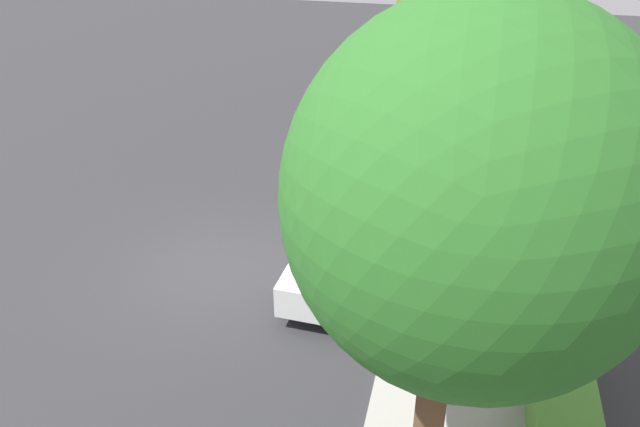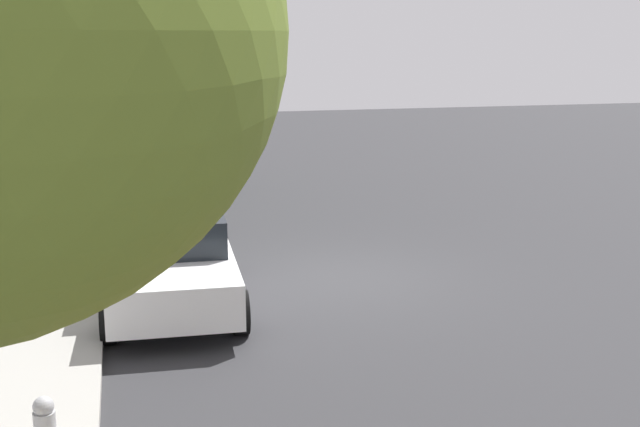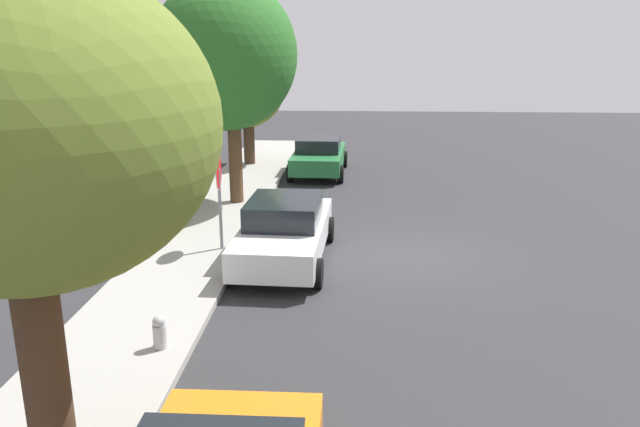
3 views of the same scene
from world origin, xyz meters
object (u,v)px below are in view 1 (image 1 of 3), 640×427
object	(u,v)px
street_tree_mid_block	(464,5)
stop_sign	(429,219)
parked_car_orange	(395,99)
street_tree_near_corner	(474,200)
fire_hydrant	(440,173)
parked_car_white	(351,241)

from	to	relation	value
street_tree_mid_block	stop_sign	bearing A→B (deg)	-0.43
parked_car_orange	street_tree_mid_block	size ratio (longest dim) A/B	0.71
street_tree_near_corner	fire_hydrant	world-z (taller)	street_tree_near_corner
parked_car_white	street_tree_near_corner	distance (m)	6.58
street_tree_near_corner	parked_car_orange	bearing A→B (deg)	-169.80
parked_car_white	fire_hydrant	bearing A→B (deg)	161.32
stop_sign	parked_car_white	size ratio (longest dim) A/B	0.53
parked_car_orange	street_tree_near_corner	size ratio (longest dim) A/B	0.62
stop_sign	street_tree_mid_block	world-z (taller)	street_tree_mid_block
street_tree_mid_block	street_tree_near_corner	bearing A→B (deg)	2.64
street_tree_near_corner	parked_car_white	bearing A→B (deg)	-155.42
parked_car_white	street_tree_mid_block	world-z (taller)	street_tree_mid_block
parked_car_orange	fire_hydrant	xyz separation A→B (m)	(4.66, 1.88, -0.39)
parked_car_white	street_tree_near_corner	world-z (taller)	street_tree_near_corner
parked_car_white	street_tree_mid_block	size ratio (longest dim) A/B	0.79
parked_car_orange	street_tree_near_corner	xyz separation A→B (m)	(14.16, 2.55, 3.82)
stop_sign	parked_car_orange	world-z (taller)	stop_sign
parked_car_orange	street_tree_mid_block	bearing A→B (deg)	52.28
parked_car_orange	parked_car_white	bearing A→B (deg)	1.96
parked_car_white	parked_car_orange	bearing A→B (deg)	-178.04
fire_hydrant	parked_car_white	bearing A→B (deg)	-18.68
street_tree_mid_block	fire_hydrant	distance (m)	4.96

